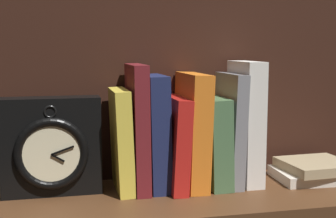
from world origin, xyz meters
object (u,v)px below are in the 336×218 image
(book_stack_side, at_px, (312,170))
(framed_clock, at_px, (51,147))
(book_maroon_dawkins, at_px, (138,128))
(book_orange_pandolfini, at_px, (192,130))
(book_gray_chess, at_px, (229,129))
(book_navy_bierce, at_px, (156,132))
(book_green_romantic, at_px, (212,141))
(book_yellow_seinlanguage, at_px, (121,140))
(book_white_catcher, at_px, (246,122))
(book_red_requiem, at_px, (174,142))

(book_stack_side, bearing_deg, framed_clock, 177.50)
(book_maroon_dawkins, bearing_deg, book_orange_pandolfini, 0.00)
(book_maroon_dawkins, bearing_deg, book_stack_side, -2.91)
(book_gray_chess, bearing_deg, book_orange_pandolfini, 180.00)
(book_navy_bierce, distance_m, framed_clock, 0.20)
(book_navy_bierce, height_order, book_green_romantic, book_navy_bierce)
(book_yellow_seinlanguage, distance_m, book_green_romantic, 0.19)
(book_yellow_seinlanguage, xyz_separation_m, framed_clock, (-0.13, 0.00, -0.01))
(book_green_romantic, bearing_deg, framed_clock, 179.18)
(book_green_romantic, bearing_deg, book_orange_pandolfini, 180.00)
(book_maroon_dawkins, bearing_deg, book_navy_bierce, 0.00)
(book_navy_bierce, relative_size, framed_clock, 1.21)
(book_green_romantic, relative_size, framed_clock, 0.97)
(book_navy_bierce, distance_m, book_stack_side, 0.35)
(book_orange_pandolfini, bearing_deg, book_white_catcher, 0.00)
(book_yellow_seinlanguage, xyz_separation_m, book_white_catcher, (0.26, 0.00, 0.03))
(book_orange_pandolfini, bearing_deg, framed_clock, 179.05)
(book_gray_chess, bearing_deg, book_stack_side, -5.97)
(book_stack_side, bearing_deg, book_yellow_seinlanguage, 177.32)
(book_green_romantic, height_order, book_gray_chess, book_gray_chess)
(book_green_romantic, distance_m, book_gray_chess, 0.04)
(book_maroon_dawkins, height_order, book_orange_pandolfini, book_maroon_dawkins)
(book_red_requiem, height_order, book_green_romantic, book_red_requiem)
(book_orange_pandolfini, height_order, book_stack_side, book_orange_pandolfini)
(book_white_catcher, bearing_deg, book_stack_side, -7.39)
(book_yellow_seinlanguage, bearing_deg, book_green_romantic, 0.00)
(book_gray_chess, bearing_deg, book_yellow_seinlanguage, 180.00)
(book_maroon_dawkins, distance_m, framed_clock, 0.17)
(book_orange_pandolfini, relative_size, framed_clock, 1.23)
(book_gray_chess, distance_m, framed_clock, 0.36)
(book_orange_pandolfini, distance_m, book_green_romantic, 0.05)
(book_maroon_dawkins, distance_m, book_green_romantic, 0.16)
(book_maroon_dawkins, distance_m, book_white_catcher, 0.23)
(book_orange_pandolfini, distance_m, framed_clock, 0.28)
(book_yellow_seinlanguage, distance_m, framed_clock, 0.13)
(book_green_romantic, relative_size, book_gray_chess, 0.79)
(book_stack_side, bearing_deg, book_maroon_dawkins, 177.09)
(book_navy_bierce, height_order, book_red_requiem, book_navy_bierce)
(book_yellow_seinlanguage, xyz_separation_m, book_navy_bierce, (0.07, 0.00, 0.01))
(book_navy_bierce, distance_m, book_white_catcher, 0.19)
(framed_clock, height_order, book_stack_side, framed_clock)
(book_white_catcher, bearing_deg, book_navy_bierce, 180.00)
(book_yellow_seinlanguage, bearing_deg, book_white_catcher, 0.00)
(book_white_catcher, bearing_deg, book_maroon_dawkins, 180.00)
(book_green_romantic, bearing_deg, book_red_requiem, 180.00)
(book_maroon_dawkins, bearing_deg, book_red_requiem, 0.00)
(book_orange_pandolfini, bearing_deg, book_stack_side, -4.15)
(book_maroon_dawkins, relative_size, book_gray_chess, 1.09)
(book_yellow_seinlanguage, distance_m, book_red_requiem, 0.11)
(book_red_requiem, distance_m, book_gray_chess, 0.12)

